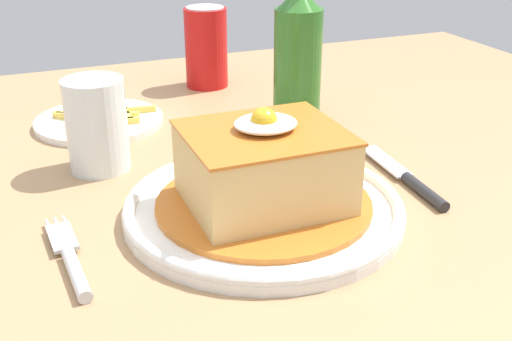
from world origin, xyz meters
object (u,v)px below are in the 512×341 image
at_px(drinking_glass, 97,131).
at_px(main_plate, 264,207).
at_px(beer_bottle_green, 298,47).
at_px(soda_can, 206,47).
at_px(knife, 413,182).
at_px(side_plate_fries, 99,121).
at_px(fork, 71,261).

bearing_deg(drinking_glass, main_plate, -53.23).
bearing_deg(main_plate, beer_bottle_green, 58.28).
bearing_deg(soda_can, knife, -78.20).
xyz_separation_m(soda_can, side_plate_fries, (-0.19, -0.11, -0.06)).
distance_m(main_plate, side_plate_fries, 0.33).
height_order(fork, knife, same).
distance_m(fork, beer_bottle_green, 0.44).
relative_size(drinking_glass, side_plate_fries, 0.62).
xyz_separation_m(main_plate, soda_can, (0.08, 0.43, 0.05)).
distance_m(fork, side_plate_fries, 0.35).
relative_size(soda_can, side_plate_fries, 0.73).
xyz_separation_m(fork, side_plate_fries, (0.08, 0.34, -0.00)).
height_order(knife, beer_bottle_green, beer_bottle_green).
xyz_separation_m(fork, drinking_glass, (0.06, 0.20, 0.04)).
xyz_separation_m(knife, soda_can, (-0.09, 0.43, 0.06)).
bearing_deg(soda_can, side_plate_fries, -148.79).
distance_m(main_plate, knife, 0.17).
distance_m(soda_can, drinking_glass, 0.33).
distance_m(fork, soda_can, 0.53).
height_order(drinking_glass, side_plate_fries, drinking_glass).
bearing_deg(fork, soda_can, 59.44).
distance_m(soda_can, beer_bottle_green, 0.21).
height_order(main_plate, side_plate_fries, main_plate).
distance_m(knife, soda_can, 0.45).
xyz_separation_m(soda_can, beer_bottle_green, (0.07, -0.19, 0.04)).
distance_m(fork, knife, 0.36).
height_order(fork, drinking_glass, drinking_glass).
relative_size(main_plate, knife, 1.65).
bearing_deg(knife, main_plate, 179.41).
xyz_separation_m(beer_bottle_green, side_plate_fries, (-0.25, 0.08, -0.09)).
relative_size(beer_bottle_green, drinking_glass, 2.53).
relative_size(main_plate, fork, 1.93).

